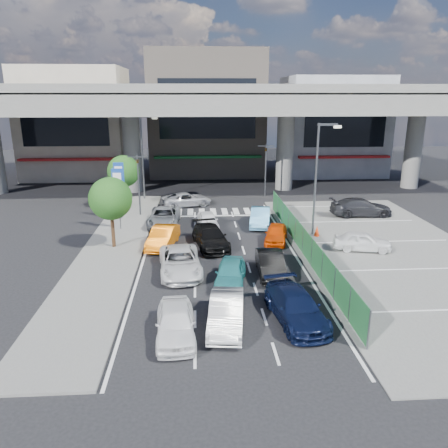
{
  "coord_description": "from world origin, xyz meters",
  "views": [
    {
      "loc": [
        -1.41,
        -23.96,
        9.89
      ],
      "look_at": [
        0.35,
        3.56,
        1.67
      ],
      "focal_mm": 35.0,
      "sensor_mm": 36.0,
      "label": 1
    }
  ],
  "objects": [
    {
      "name": "tree_near",
      "position": [
        -7.0,
        4.0,
        3.39
      ],
      "size": [
        2.8,
        2.8,
        4.8
      ],
      "color": "#382314",
      "rests_on": "ground"
    },
    {
      "name": "ground",
      "position": [
        0.0,
        0.0,
        0.0
      ],
      "size": [
        120.0,
        120.0,
        0.0
      ],
      "primitive_type": "plane",
      "color": "black",
      "rests_on": "ground"
    },
    {
      "name": "sedan_black_mid",
      "position": [
        -0.54,
        3.83,
        0.69
      ],
      "size": [
        2.76,
        5.03,
        1.38
      ],
      "primitive_type": "imported",
      "rotation": [
        0.0,
        0.0,
        0.18
      ],
      "color": "black",
      "rests_on": "ground"
    },
    {
      "name": "kei_truck_front_right",
      "position": [
        3.5,
        8.55,
        0.69
      ],
      "size": [
        2.17,
        4.38,
        1.38
      ],
      "primitive_type": "imported",
      "rotation": [
        0.0,
        0.0,
        -0.18
      ],
      "color": "#62B8EE",
      "rests_on": "ground"
    },
    {
      "name": "building_east",
      "position": [
        16.0,
        31.97,
        5.99
      ],
      "size": [
        12.0,
        10.9,
        12.0
      ],
      "color": "gray",
      "rests_on": "ground"
    },
    {
      "name": "hatch_white_back_mid",
      "position": [
        -0.21,
        -6.74,
        0.69
      ],
      "size": [
        1.93,
        4.33,
        1.38
      ],
      "primitive_type": "imported",
      "rotation": [
        0.0,
        0.0,
        -0.11
      ],
      "color": "silver",
      "rests_on": "ground"
    },
    {
      "name": "wagon_silver_front_left",
      "position": [
        -4.0,
        9.1,
        0.69
      ],
      "size": [
        2.48,
        5.05,
        1.38
      ],
      "primitive_type": "imported",
      "rotation": [
        0.0,
        0.0,
        -0.04
      ],
      "color": "#919499",
      "rests_on": "ground"
    },
    {
      "name": "minivan_navy_back",
      "position": [
        2.96,
        -6.43,
        0.69
      ],
      "size": [
        2.61,
        4.99,
        1.38
      ],
      "primitive_type": "imported",
      "rotation": [
        0.0,
        0.0,
        0.15
      ],
      "color": "black",
      "rests_on": "ground"
    },
    {
      "name": "street_lamp_left",
      "position": [
        -6.33,
        18.0,
        4.77
      ],
      "size": [
        1.65,
        0.22,
        8.0
      ],
      "color": "#595B60",
      "rests_on": "ground"
    },
    {
      "name": "building_center",
      "position": [
        0.0,
        32.97,
        7.49
      ],
      "size": [
        14.0,
        10.9,
        15.0
      ],
      "color": "gray",
      "rests_on": "ground"
    },
    {
      "name": "street_lamp_right",
      "position": [
        7.17,
        6.0,
        4.77
      ],
      "size": [
        1.65,
        0.22,
        8.0
      ],
      "color": "#595B60",
      "rests_on": "ground"
    },
    {
      "name": "signboard_far",
      "position": [
        -7.6,
        10.99,
        3.06
      ],
      "size": [
        0.8,
        0.14,
        4.7
      ],
      "color": "#595B60",
      "rests_on": "ground"
    },
    {
      "name": "taxi_orange_left",
      "position": [
        -3.72,
        4.05,
        0.69
      ],
      "size": [
        2.18,
        4.38,
        1.38
      ],
      "primitive_type": "imported",
      "rotation": [
        0.0,
        0.0,
        -0.18
      ],
      "color": "orange",
      "rests_on": "ground"
    },
    {
      "name": "expressway",
      "position": [
        0.0,
        22.0,
        8.76
      ],
      "size": [
        64.0,
        14.0,
        10.75
      ],
      "color": "slate",
      "rests_on": "ground"
    },
    {
      "name": "fence_run",
      "position": [
        5.3,
        1.0,
        0.9
      ],
      "size": [
        0.16,
        22.0,
        1.8
      ],
      "primitive_type": null,
      "color": "#216031",
      "rests_on": "ground"
    },
    {
      "name": "sedan_white_mid_left",
      "position": [
        -2.43,
        -0.54,
        0.69
      ],
      "size": [
        2.75,
        5.16,
        1.38
      ],
      "primitive_type": "imported",
      "rotation": [
        0.0,
        0.0,
        0.09
      ],
      "color": "silver",
      "rests_on": "ground"
    },
    {
      "name": "crossing_wagon_silver",
      "position": [
        -2.34,
        15.15,
        0.63
      ],
      "size": [
        4.93,
        3.31,
        1.26
      ],
      "primitive_type": "imported",
      "rotation": [
        0.0,
        0.0,
        1.87
      ],
      "color": "#9B9CA2",
      "rests_on": "ground"
    },
    {
      "name": "building_west",
      "position": [
        -16.0,
        31.97,
        6.49
      ],
      "size": [
        12.0,
        10.9,
        13.0
      ],
      "color": "#A19681",
      "rests_on": "ground"
    },
    {
      "name": "parking_lot",
      "position": [
        11.0,
        2.0,
        0.03
      ],
      "size": [
        12.0,
        28.0,
        0.06
      ],
      "primitive_type": "cube",
      "color": "#5C5C59",
      "rests_on": "ground"
    },
    {
      "name": "parked_sedan_white",
      "position": [
        9.32,
        2.36,
        0.69
      ],
      "size": [
        3.93,
        2.29,
        1.26
      ],
      "primitive_type": "imported",
      "rotation": [
        0.0,
        0.0,
        1.34
      ],
      "color": "white",
      "rests_on": "parking_lot"
    },
    {
      "name": "sedan_white_front_mid",
      "position": [
        -0.61,
        8.16,
        0.61
      ],
      "size": [
        1.82,
        3.73,
        1.22
      ],
      "primitive_type": "imported",
      "rotation": [
        0.0,
        0.0,
        0.11
      ],
      "color": "white",
      "rests_on": "ground"
    },
    {
      "name": "traffic_light_left",
      "position": [
        -6.2,
        12.0,
        3.94
      ],
      "size": [
        1.6,
        1.24,
        5.2
      ],
      "color": "#595B60",
      "rests_on": "ground"
    },
    {
      "name": "traffic_cone",
      "position": [
        7.18,
        5.52,
        0.45
      ],
      "size": [
        0.47,
        0.47,
        0.77
      ],
      "primitive_type": "cone",
      "rotation": [
        0.0,
        0.0,
        0.19
      ],
      "color": "red",
      "rests_on": "parking_lot"
    },
    {
      "name": "tree_far",
      "position": [
        -7.8,
        14.5,
        3.39
      ],
      "size": [
        2.8,
        2.8,
        4.8
      ],
      "color": "#382314",
      "rests_on": "ground"
    },
    {
      "name": "van_white_back_left",
      "position": [
        -2.41,
        -7.48,
        0.69
      ],
      "size": [
        1.85,
        4.13,
        1.38
      ],
      "primitive_type": "imported",
      "rotation": [
        0.0,
        0.0,
        0.05
      ],
      "color": "white",
      "rests_on": "ground"
    },
    {
      "name": "taxi_teal_mid",
      "position": [
        0.33,
        -2.23,
        0.65
      ],
      "size": [
        2.14,
        4.02,
        1.3
      ],
      "primitive_type": "imported",
      "rotation": [
        0.0,
        0.0,
        -0.17
      ],
      "color": "teal",
      "rests_on": "ground"
    },
    {
      "name": "traffic_light_right",
      "position": [
        5.5,
        19.0,
        3.94
      ],
      "size": [
        1.6,
        1.24,
        5.2
      ],
      "color": "#595B60",
      "rests_on": "ground"
    },
    {
      "name": "signboard_near",
      "position": [
        -7.2,
        7.99,
        3.06
      ],
      "size": [
        0.8,
        0.14,
        4.7
      ],
      "color": "#595B60",
      "rests_on": "ground"
    },
    {
      "name": "taxi_orange_right",
      "position": [
        4.04,
        4.55,
        0.61
      ],
      "size": [
        2.28,
        3.84,
        1.22
      ],
      "primitive_type": "imported",
      "rotation": [
        0.0,
        0.0,
        -0.25
      ],
      "color": "#DB4004",
      "rests_on": "ground"
    },
    {
      "name": "hatch_black_mid_right",
      "position": [
        2.68,
        -1.17,
        0.66
      ],
      "size": [
        1.53,
        4.06,
        1.32
      ],
      "primitive_type": "imported",
      "rotation": [
        0.0,
        0.0,
        -0.03
      ],
      "color": "black",
      "rests_on": "ground"
    },
    {
      "name": "parked_sedan_dgrey",
      "position": [
        12.33,
        10.7,
        0.8
      ],
      "size": [
        5.13,
        2.17,
        1.48
      ],
      "primitive_type": "imported",
      "rotation": [
        0.0,
        0.0,
        1.55
      ],
      "color": "#28282C",
      "rests_on": "parking_lot"
    },
    {
      "name": "sidewalk_left",
      "position": [
        -7.0,
        4.0,
        0.06
      ],
      "size": [
        4.0,
        30.0,
        0.12
      ],
      "primitive_type": "cube",
      "color": "#5C5C59",
      "rests_on": "ground"
    }
  ]
}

